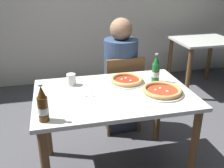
% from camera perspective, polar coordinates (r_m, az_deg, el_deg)
% --- Properties ---
extents(dining_table_main, '(1.20, 0.80, 0.75)m').
position_cam_1_polar(dining_table_main, '(2.02, 0.33, -4.84)').
color(dining_table_main, silver).
rests_on(dining_table_main, ground_plane).
extents(chair_behind_table, '(0.41, 0.41, 0.85)m').
position_cam_1_polar(chair_behind_table, '(2.67, 2.19, -1.21)').
color(chair_behind_table, brown).
rests_on(chair_behind_table, ground_plane).
extents(diner_seated, '(0.34, 0.34, 1.21)m').
position_cam_1_polar(diner_seated, '(2.67, 1.90, 1.21)').
color(diner_seated, '#2D3342').
rests_on(diner_seated, ground_plane).
extents(dining_table_background, '(0.80, 0.70, 0.75)m').
position_cam_1_polar(dining_table_background, '(3.90, 19.43, 7.14)').
color(dining_table_background, silver).
rests_on(dining_table_background, ground_plane).
extents(pizza_margherita_near, '(0.30, 0.30, 0.04)m').
position_cam_1_polar(pizza_margherita_near, '(2.14, 3.27, 0.85)').
color(pizza_margherita_near, white).
rests_on(pizza_margherita_near, dining_table_main).
extents(pizza_marinara_far, '(0.33, 0.33, 0.04)m').
position_cam_1_polar(pizza_marinara_far, '(1.98, 11.10, -1.50)').
color(pizza_marinara_far, white).
rests_on(pizza_marinara_far, dining_table_main).
extents(beer_bottle_left, '(0.07, 0.07, 0.25)m').
position_cam_1_polar(beer_bottle_left, '(2.15, 9.73, 3.03)').
color(beer_bottle_left, '#196B2D').
rests_on(beer_bottle_left, dining_table_main).
extents(beer_bottle_center, '(0.07, 0.07, 0.25)m').
position_cam_1_polar(beer_bottle_center, '(1.61, -15.19, -4.70)').
color(beer_bottle_center, '#512D0F').
rests_on(beer_bottle_center, dining_table_main).
extents(napkin_with_cutlery, '(0.24, 0.24, 0.01)m').
position_cam_1_polar(napkin_with_cutlery, '(1.98, -4.36, -1.74)').
color(napkin_with_cutlery, white).
rests_on(napkin_with_cutlery, dining_table_main).
extents(paper_cup, '(0.07, 0.07, 0.09)m').
position_cam_1_polar(paper_cup, '(2.11, -9.09, 1.00)').
color(paper_cup, white).
rests_on(paper_cup, dining_table_main).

